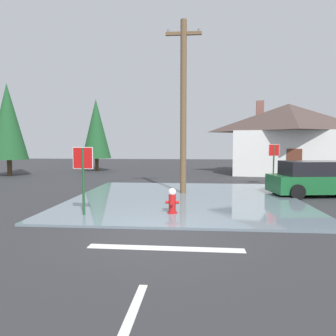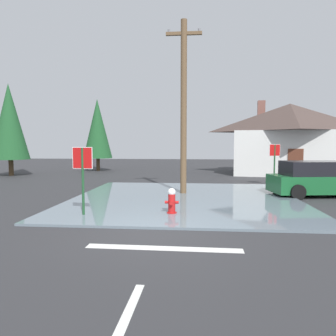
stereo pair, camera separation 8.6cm
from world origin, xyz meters
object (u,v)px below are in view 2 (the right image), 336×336
house (289,138)px  pine_tree_tall_left (9,122)px  stop_sign_near (83,168)px  parked_car (320,179)px  stop_sign_far (275,157)px  fire_hydrant (172,202)px  utility_pole (184,105)px  pine_tree_mid_left (98,129)px

house → pine_tree_tall_left: size_ratio=1.46×
stop_sign_near → parked_car: bearing=28.1°
stop_sign_near → parked_car: 10.32m
stop_sign_near → house: house is taller
stop_sign_far → pine_tree_tall_left: 18.47m
fire_hydrant → pine_tree_tall_left: 17.68m
fire_hydrant → pine_tree_tall_left: pine_tree_tall_left is taller
utility_pole → stop_sign_far: bearing=35.0°
stop_sign_near → parked_car: (9.07, 4.85, -0.83)m
utility_pole → pine_tree_mid_left: size_ratio=1.26×
fire_hydrant → utility_pole: 5.58m
fire_hydrant → utility_pole: size_ratio=0.11×
house → pine_tree_mid_left: bearing=175.3°
house → utility_pole: bearing=-125.7°
pine_tree_mid_left → stop_sign_far: bearing=-34.3°
utility_pole → pine_tree_mid_left: 14.50m
stop_sign_near → pine_tree_tall_left: pine_tree_tall_left is taller
fire_hydrant → stop_sign_far: bearing=56.3°
stop_sign_near → pine_tree_tall_left: 15.93m
house → parked_car: house is taller
parked_car → pine_tree_mid_left: (-13.99, 11.99, 2.89)m
house → pine_tree_mid_left: 15.77m
utility_pole → pine_tree_tall_left: size_ratio=1.16×
parked_car → pine_tree_tall_left: size_ratio=0.70×
fire_hydrant → parked_car: 7.68m
fire_hydrant → stop_sign_far: stop_sign_far is taller
house → pine_tree_mid_left: pine_tree_mid_left is taller
stop_sign_near → pine_tree_tall_left: size_ratio=0.33×
stop_sign_far → pine_tree_mid_left: 15.62m
stop_sign_near → stop_sign_far: bearing=45.8°
pine_tree_mid_left → parked_car: bearing=-40.6°
utility_pole → parked_car: bearing=1.5°
stop_sign_far → pine_tree_tall_left: size_ratio=0.34×
parked_car → stop_sign_near: bearing=-151.9°
utility_pole → house: bearing=54.3°
parked_car → pine_tree_tall_left: bearing=158.9°
stop_sign_near → parked_car: size_ratio=0.47×
fire_hydrant → stop_sign_near: bearing=-170.5°
house → fire_hydrant: bearing=-118.0°
fire_hydrant → pine_tree_tall_left: size_ratio=0.13×
utility_pole → pine_tree_tall_left: 14.98m
house → stop_sign_near: bearing=-124.8°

